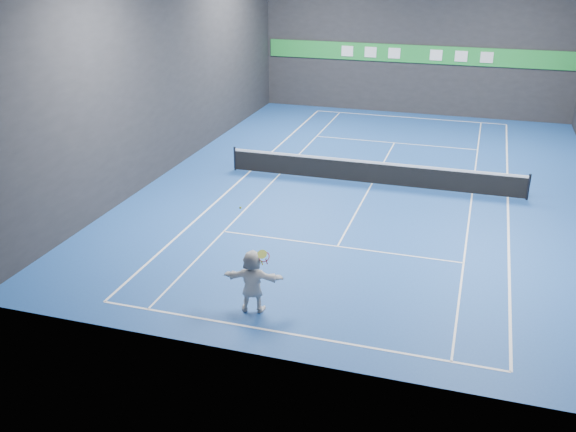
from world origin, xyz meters
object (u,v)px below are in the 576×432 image
(tennis_net, at_px, (372,172))
(tennis_ball, at_px, (240,208))
(tennis_racket, at_px, (264,258))
(player, at_px, (252,281))

(tennis_net, bearing_deg, tennis_ball, -98.15)
(tennis_net, bearing_deg, tennis_racket, -95.14)
(tennis_ball, height_order, tennis_net, tennis_ball)
(tennis_racket, bearing_deg, tennis_net, 84.86)
(tennis_net, relative_size, tennis_racket, 26.98)
(tennis_ball, bearing_deg, tennis_racket, 6.93)
(player, relative_size, tennis_racket, 3.89)
(player, bearing_deg, tennis_net, -105.58)
(player, height_order, tennis_net, player)
(tennis_ball, relative_size, tennis_racket, 0.14)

